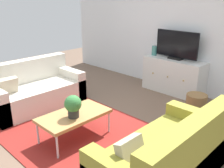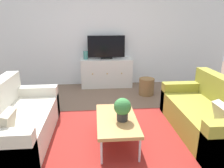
{
  "view_description": "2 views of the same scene",
  "coord_description": "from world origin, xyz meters",
  "px_view_note": "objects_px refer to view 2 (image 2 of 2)",
  "views": [
    {
      "loc": [
        2.58,
        -2.16,
        1.94
      ],
      "look_at": [
        0.0,
        0.47,
        0.63
      ],
      "focal_mm": 40.64,
      "sensor_mm": 36.0,
      "label": 1
    },
    {
      "loc": [
        -0.28,
        -2.82,
        1.69
      ],
      "look_at": [
        0.0,
        0.47,
        0.63
      ],
      "focal_mm": 33.41,
      "sensor_mm": 36.0,
      "label": 2
    }
  ],
  "objects_px": {
    "tv_console": "(107,73)",
    "flat_screen_tv": "(106,47)",
    "potted_plant": "(122,108)",
    "glass_vase": "(86,55)",
    "couch_left_side": "(14,123)",
    "wicker_basket": "(146,87)",
    "couch_right_side": "(210,115)",
    "coffee_table": "(117,120)"
  },
  "relations": [
    {
      "from": "flat_screen_tv",
      "to": "glass_vase",
      "type": "distance_m",
      "value": 0.54
    },
    {
      "from": "couch_right_side",
      "to": "wicker_basket",
      "type": "bearing_deg",
      "value": 108.2
    },
    {
      "from": "couch_right_side",
      "to": "wicker_basket",
      "type": "xyz_separation_m",
      "value": [
        -0.55,
        1.68,
        -0.09
      ]
    },
    {
      "from": "wicker_basket",
      "to": "tv_console",
      "type": "bearing_deg",
      "value": 141.39
    },
    {
      "from": "potted_plant",
      "to": "couch_right_side",
      "type": "bearing_deg",
      "value": 9.6
    },
    {
      "from": "couch_left_side",
      "to": "tv_console",
      "type": "height_order",
      "value": "couch_left_side"
    },
    {
      "from": "couch_left_side",
      "to": "wicker_basket",
      "type": "relative_size",
      "value": 4.38
    },
    {
      "from": "potted_plant",
      "to": "flat_screen_tv",
      "type": "xyz_separation_m",
      "value": [
        -0.05,
        2.63,
        0.43
      ]
    },
    {
      "from": "tv_console",
      "to": "wicker_basket",
      "type": "xyz_separation_m",
      "value": [
        0.87,
        -0.69,
        -0.16
      ]
    },
    {
      "from": "couch_left_side",
      "to": "flat_screen_tv",
      "type": "bearing_deg",
      "value": 58.83
    },
    {
      "from": "couch_left_side",
      "to": "flat_screen_tv",
      "type": "relative_size",
      "value": 1.83
    },
    {
      "from": "couch_left_side",
      "to": "couch_right_side",
      "type": "bearing_deg",
      "value": 0.0
    },
    {
      "from": "coffee_table",
      "to": "glass_vase",
      "type": "height_order",
      "value": "glass_vase"
    },
    {
      "from": "coffee_table",
      "to": "potted_plant",
      "type": "height_order",
      "value": "potted_plant"
    },
    {
      "from": "couch_right_side",
      "to": "potted_plant",
      "type": "height_order",
      "value": "couch_right_side"
    },
    {
      "from": "couch_left_side",
      "to": "glass_vase",
      "type": "xyz_separation_m",
      "value": [
        0.94,
        2.37,
        0.53
      ]
    },
    {
      "from": "coffee_table",
      "to": "wicker_basket",
      "type": "distance_m",
      "value": 2.06
    },
    {
      "from": "tv_console",
      "to": "wicker_basket",
      "type": "distance_m",
      "value": 1.12
    },
    {
      "from": "couch_left_side",
      "to": "potted_plant",
      "type": "distance_m",
      "value": 1.55
    },
    {
      "from": "coffee_table",
      "to": "potted_plant",
      "type": "relative_size",
      "value": 3.14
    },
    {
      "from": "potted_plant",
      "to": "couch_left_side",
      "type": "bearing_deg",
      "value": 171.26
    },
    {
      "from": "coffee_table",
      "to": "flat_screen_tv",
      "type": "distance_m",
      "value": 2.65
    },
    {
      "from": "coffee_table",
      "to": "tv_console",
      "type": "bearing_deg",
      "value": 89.73
    },
    {
      "from": "couch_right_side",
      "to": "flat_screen_tv",
      "type": "distance_m",
      "value": 2.87
    },
    {
      "from": "couch_right_side",
      "to": "glass_vase",
      "type": "distance_m",
      "value": 3.1
    },
    {
      "from": "couch_left_side",
      "to": "coffee_table",
      "type": "xyz_separation_m",
      "value": [
        1.44,
        -0.17,
        0.07
      ]
    },
    {
      "from": "tv_console",
      "to": "coffee_table",
      "type": "bearing_deg",
      "value": -90.27
    },
    {
      "from": "tv_console",
      "to": "couch_left_side",
      "type": "bearing_deg",
      "value": -121.39
    },
    {
      "from": "coffee_table",
      "to": "couch_right_side",
      "type": "bearing_deg",
      "value": 6.9
    },
    {
      "from": "couch_left_side",
      "to": "glass_vase",
      "type": "relative_size",
      "value": 8.36
    },
    {
      "from": "couch_left_side",
      "to": "potted_plant",
      "type": "xyz_separation_m",
      "value": [
        1.5,
        -0.23,
        0.27
      ]
    },
    {
      "from": "couch_left_side",
      "to": "wicker_basket",
      "type": "height_order",
      "value": "couch_left_side"
    },
    {
      "from": "tv_console",
      "to": "flat_screen_tv",
      "type": "xyz_separation_m",
      "value": [
        -0.0,
        0.02,
        0.63
      ]
    },
    {
      "from": "potted_plant",
      "to": "glass_vase",
      "type": "distance_m",
      "value": 2.68
    },
    {
      "from": "tv_console",
      "to": "wicker_basket",
      "type": "relative_size",
      "value": 3.32
    },
    {
      "from": "potted_plant",
      "to": "tv_console",
      "type": "xyz_separation_m",
      "value": [
        -0.05,
        2.61,
        -0.2
      ]
    },
    {
      "from": "couch_right_side",
      "to": "glass_vase",
      "type": "relative_size",
      "value": 8.36
    },
    {
      "from": "glass_vase",
      "to": "couch_right_side",
      "type": "bearing_deg",
      "value": -50.92
    },
    {
      "from": "couch_left_side",
      "to": "glass_vase",
      "type": "distance_m",
      "value": 2.61
    },
    {
      "from": "couch_right_side",
      "to": "potted_plant",
      "type": "xyz_separation_m",
      "value": [
        -1.37,
        -0.23,
        0.27
      ]
    },
    {
      "from": "coffee_table",
      "to": "flat_screen_tv",
      "type": "relative_size",
      "value": 1.08
    },
    {
      "from": "coffee_table",
      "to": "potted_plant",
      "type": "bearing_deg",
      "value": -41.18
    }
  ]
}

